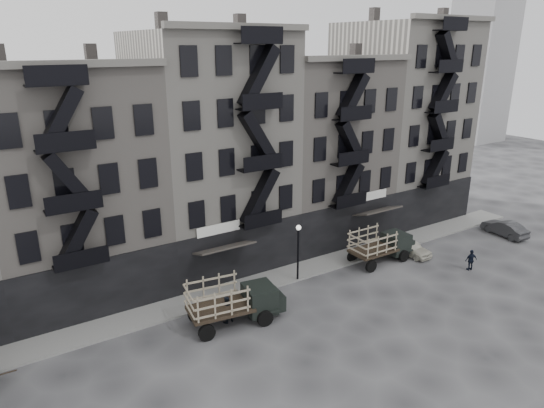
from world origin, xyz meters
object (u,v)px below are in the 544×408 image
pedestrian_mid (226,310)px  car_east (410,247)px  policeman (471,260)px  car_far (505,228)px  stake_truck_west (233,298)px  stake_truck_east (381,242)px

pedestrian_mid → car_east: bearing=178.5°
policeman → car_far: bearing=-144.5°
car_far → stake_truck_west: bearing=4.6°
car_east → pedestrian_mid: (-17.12, -1.00, 0.24)m
car_east → policeman: 4.72m
pedestrian_mid → policeman: 19.07m
policeman → car_east: bearing=-52.3°
car_far → pedestrian_mid: (-27.26, 0.65, 0.19)m
car_east → pedestrian_mid: bearing=-179.1°
car_east → car_far: bearing=-11.7°
stake_truck_east → pedestrian_mid: (-14.15, -1.35, -0.71)m
stake_truck_west → car_east: 16.87m
car_east → policeman: size_ratio=2.26×
pedestrian_mid → car_far: bearing=173.8°
stake_truck_west → stake_truck_east: stake_truck_west is taller
stake_truck_west → stake_truck_east: 13.92m
stake_truck_west → policeman: size_ratio=3.74×
stake_truck_west → pedestrian_mid: bearing=147.1°
stake_truck_east → policeman: 6.67m
car_east → pedestrian_mid: size_ratio=2.13×
stake_truck_east → car_far: stake_truck_east is taller
car_far → policeman: policeman is taller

